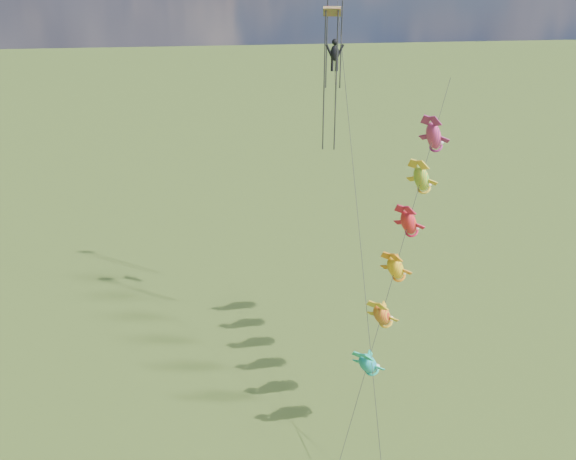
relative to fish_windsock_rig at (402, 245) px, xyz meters
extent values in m
cylinder|color=black|center=(-0.52, -0.76, -1.04)|extent=(8.90, 13.13, 17.81)
ellipsoid|color=#1990BF|center=(-2.47, -3.65, -4.95)|extent=(1.93, 2.31, 2.37)
ellipsoid|color=red|center=(-1.47, -2.18, -2.96)|extent=(1.93, 2.31, 2.37)
ellipsoid|color=yellow|center=(-0.48, -0.71, -0.97)|extent=(1.93, 2.31, 2.37)
ellipsoid|color=red|center=(0.51, 0.75, 1.02)|extent=(1.93, 2.31, 2.37)
ellipsoid|color=green|center=(1.50, 2.22, 3.02)|extent=(1.93, 2.31, 2.37)
ellipsoid|color=#D8336A|center=(2.49, 3.69, 5.01)|extent=(1.93, 2.31, 2.37)
cylinder|color=black|center=(-2.43, 0.28, 1.44)|extent=(0.12, 17.09, 22.76)
cube|color=green|center=(-3.19, 5.74, 11.60)|extent=(1.02, 0.62, 0.56)
cylinder|color=black|center=(-3.53, 5.74, 7.62)|extent=(0.08, 0.08, 7.98)
cylinder|color=black|center=(-2.85, 5.74, 7.62)|extent=(0.08, 0.08, 7.98)
cylinder|color=black|center=(-2.91, 8.82, 11.23)|extent=(0.08, 0.08, 9.26)
cylinder|color=black|center=(-2.04, 8.82, 11.23)|extent=(0.08, 0.08, 9.26)
camera|label=1|loc=(-9.62, -30.52, 15.20)|focal=40.00mm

